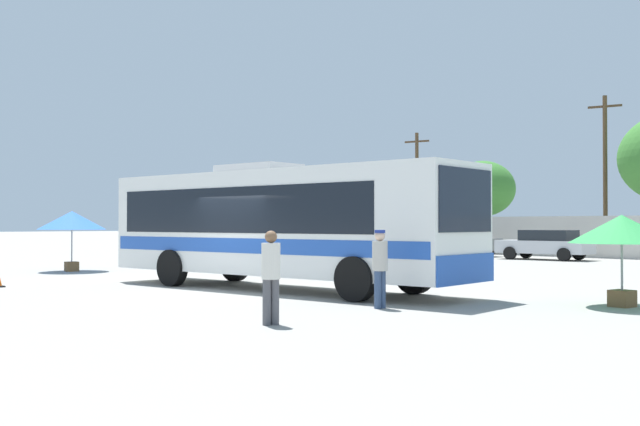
{
  "coord_description": "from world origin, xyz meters",
  "views": [
    {
      "loc": [
        15.81,
        -11.6,
        1.78
      ],
      "look_at": [
        1.18,
        2.15,
        2.07
      ],
      "focal_mm": 41.74,
      "sensor_mm": 36.0,
      "label": 1
    }
  ],
  "objects_px": {
    "vendor_umbrella_secondary_blue": "(72,221)",
    "utility_pole_near": "(605,172)",
    "coach_bus_white_blue": "(277,222)",
    "attendant_by_bus_door": "(380,264)",
    "utility_pole_far": "(417,188)",
    "roadside_tree_left": "(482,189)",
    "parked_car_leftmost_grey": "(460,241)",
    "vendor_umbrella_near_gate_green": "(622,231)",
    "parked_car_second_silver": "(545,244)",
    "passenger_waiting_on_apron": "(271,272)"
  },
  "relations": [
    {
      "from": "utility_pole_near",
      "to": "roadside_tree_left",
      "type": "height_order",
      "value": "utility_pole_near"
    },
    {
      "from": "coach_bus_white_blue",
      "to": "parked_car_second_silver",
      "type": "distance_m",
      "value": 20.5
    },
    {
      "from": "coach_bus_white_blue",
      "to": "utility_pole_far",
      "type": "distance_m",
      "value": 32.1
    },
    {
      "from": "passenger_waiting_on_apron",
      "to": "vendor_umbrella_near_gate_green",
      "type": "xyz_separation_m",
      "value": [
        2.95,
        7.28,
        0.69
      ]
    },
    {
      "from": "attendant_by_bus_door",
      "to": "coach_bus_white_blue",
      "type": "bearing_deg",
      "value": 164.67
    },
    {
      "from": "passenger_waiting_on_apron",
      "to": "vendor_umbrella_near_gate_green",
      "type": "bearing_deg",
      "value": 67.94
    },
    {
      "from": "coach_bus_white_blue",
      "to": "utility_pole_far",
      "type": "relative_size",
      "value": 1.43
    },
    {
      "from": "parked_car_second_silver",
      "to": "utility_pole_far",
      "type": "distance_m",
      "value": 15.68
    },
    {
      "from": "parked_car_leftmost_grey",
      "to": "parked_car_second_silver",
      "type": "bearing_deg",
      "value": -5.89
    },
    {
      "from": "attendant_by_bus_door",
      "to": "utility_pole_far",
      "type": "height_order",
      "value": "utility_pole_far"
    },
    {
      "from": "parked_car_leftmost_grey",
      "to": "utility_pole_near",
      "type": "xyz_separation_m",
      "value": [
        5.47,
        5.96,
        3.82
      ]
    },
    {
      "from": "attendant_by_bus_door",
      "to": "passenger_waiting_on_apron",
      "type": "distance_m",
      "value": 3.32
    },
    {
      "from": "coach_bus_white_blue",
      "to": "parked_car_leftmost_grey",
      "type": "height_order",
      "value": "coach_bus_white_blue"
    },
    {
      "from": "parked_car_leftmost_grey",
      "to": "utility_pole_near",
      "type": "distance_m",
      "value": 8.94
    },
    {
      "from": "attendant_by_bus_door",
      "to": "roadside_tree_left",
      "type": "bearing_deg",
      "value": 121.17
    },
    {
      "from": "vendor_umbrella_near_gate_green",
      "to": "utility_pole_far",
      "type": "distance_m",
      "value": 35.42
    },
    {
      "from": "vendor_umbrella_secondary_blue",
      "to": "utility_pole_near",
      "type": "bearing_deg",
      "value": 74.84
    },
    {
      "from": "parked_car_second_silver",
      "to": "roadside_tree_left",
      "type": "relative_size",
      "value": 0.76
    },
    {
      "from": "vendor_umbrella_secondary_blue",
      "to": "parked_car_leftmost_grey",
      "type": "relative_size",
      "value": 0.55
    },
    {
      "from": "passenger_waiting_on_apron",
      "to": "parked_car_second_silver",
      "type": "distance_m",
      "value": 26.38
    },
    {
      "from": "passenger_waiting_on_apron",
      "to": "vendor_umbrella_near_gate_green",
      "type": "height_order",
      "value": "vendor_umbrella_near_gate_green"
    },
    {
      "from": "coach_bus_white_blue",
      "to": "parked_car_leftmost_grey",
      "type": "bearing_deg",
      "value": 113.69
    },
    {
      "from": "coach_bus_white_blue",
      "to": "attendant_by_bus_door",
      "type": "relative_size",
      "value": 6.97
    },
    {
      "from": "vendor_umbrella_near_gate_green",
      "to": "parked_car_leftmost_grey",
      "type": "distance_m",
      "value": 25.16
    },
    {
      "from": "attendant_by_bus_door",
      "to": "vendor_umbrella_secondary_blue",
      "type": "height_order",
      "value": "vendor_umbrella_secondary_blue"
    },
    {
      "from": "attendant_by_bus_door",
      "to": "vendor_umbrella_near_gate_green",
      "type": "height_order",
      "value": "vendor_umbrella_near_gate_green"
    },
    {
      "from": "coach_bus_white_blue",
      "to": "vendor_umbrella_secondary_blue",
      "type": "relative_size",
      "value": 4.62
    },
    {
      "from": "parked_car_second_silver",
      "to": "utility_pole_far",
      "type": "height_order",
      "value": "utility_pole_far"
    },
    {
      "from": "vendor_umbrella_secondary_blue",
      "to": "parked_car_second_silver",
      "type": "relative_size",
      "value": 0.54
    },
    {
      "from": "parked_car_second_silver",
      "to": "utility_pole_near",
      "type": "relative_size",
      "value": 0.52
    },
    {
      "from": "vendor_umbrella_near_gate_green",
      "to": "vendor_umbrella_secondary_blue",
      "type": "relative_size",
      "value": 0.89
    },
    {
      "from": "attendant_by_bus_door",
      "to": "passenger_waiting_on_apron",
      "type": "height_order",
      "value": "passenger_waiting_on_apron"
    },
    {
      "from": "passenger_waiting_on_apron",
      "to": "roadside_tree_left",
      "type": "bearing_deg",
      "value": 119.22
    },
    {
      "from": "utility_pole_far",
      "to": "parked_car_second_silver",
      "type": "bearing_deg",
      "value": -26.45
    },
    {
      "from": "utility_pole_near",
      "to": "parked_car_second_silver",
      "type": "bearing_deg",
      "value": -89.31
    },
    {
      "from": "coach_bus_white_blue",
      "to": "parked_car_leftmost_grey",
      "type": "xyz_separation_m",
      "value": [
        -9.1,
        20.73,
        -1.02
      ]
    },
    {
      "from": "coach_bus_white_blue",
      "to": "vendor_umbrella_secondary_blue",
      "type": "bearing_deg",
      "value": -176.17
    },
    {
      "from": "vendor_umbrella_near_gate_green",
      "to": "utility_pole_near",
      "type": "bearing_deg",
      "value": 116.44
    },
    {
      "from": "passenger_waiting_on_apron",
      "to": "utility_pole_near",
      "type": "relative_size",
      "value": 0.19
    },
    {
      "from": "utility_pole_near",
      "to": "utility_pole_far",
      "type": "relative_size",
      "value": 1.1
    },
    {
      "from": "parked_car_leftmost_grey",
      "to": "utility_pole_near",
      "type": "height_order",
      "value": "utility_pole_near"
    },
    {
      "from": "utility_pole_far",
      "to": "attendant_by_bus_door",
      "type": "bearing_deg",
      "value": -51.89
    },
    {
      "from": "coach_bus_white_blue",
      "to": "vendor_umbrella_secondary_blue",
      "type": "xyz_separation_m",
      "value": [
        -11.06,
        -0.74,
        0.05
      ]
    },
    {
      "from": "vendor_umbrella_secondary_blue",
      "to": "utility_pole_near",
      "type": "distance_m",
      "value": 28.56
    },
    {
      "from": "vendor_umbrella_near_gate_green",
      "to": "roadside_tree_left",
      "type": "distance_m",
      "value": 35.62
    },
    {
      "from": "passenger_waiting_on_apron",
      "to": "roadside_tree_left",
      "type": "height_order",
      "value": "roadside_tree_left"
    },
    {
      "from": "passenger_waiting_on_apron",
      "to": "vendor_umbrella_near_gate_green",
      "type": "distance_m",
      "value": 7.88
    },
    {
      "from": "utility_pole_near",
      "to": "vendor_umbrella_secondary_blue",
      "type": "bearing_deg",
      "value": -105.16
    },
    {
      "from": "passenger_waiting_on_apron",
      "to": "parked_car_second_silver",
      "type": "xyz_separation_m",
      "value": [
        -8.94,
        24.82,
        -0.16
      ]
    },
    {
      "from": "attendant_by_bus_door",
      "to": "parked_car_second_silver",
      "type": "height_order",
      "value": "attendant_by_bus_door"
    }
  ]
}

